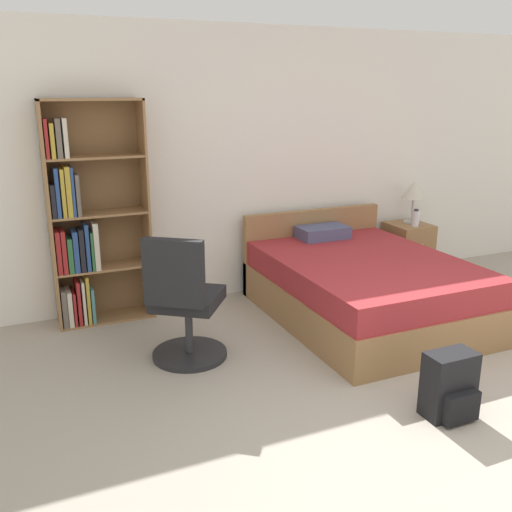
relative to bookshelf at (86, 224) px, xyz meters
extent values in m
plane|color=#A39989|center=(1.80, -3.02, -0.90)|extent=(14.00, 14.00, 0.00)
cube|color=white|center=(1.80, 0.21, 0.40)|extent=(9.00, 0.06, 2.60)
cube|color=olive|center=(-0.29, 0.00, 0.07)|extent=(0.02, 0.31, 1.95)
cube|color=olive|center=(0.53, 0.00, 0.07)|extent=(0.02, 0.31, 1.95)
cube|color=brown|center=(0.12, 0.15, 0.07)|extent=(0.84, 0.01, 1.95)
cube|color=olive|center=(0.12, 0.00, -0.89)|extent=(0.80, 0.30, 0.02)
cube|color=#665B51|center=(-0.25, -0.05, -0.72)|extent=(0.04, 0.20, 0.34)
cube|color=beige|center=(-0.20, -0.03, -0.73)|extent=(0.04, 0.24, 0.32)
cube|color=maroon|center=(-0.16, -0.05, -0.73)|extent=(0.02, 0.21, 0.30)
cube|color=maroon|center=(-0.12, -0.03, -0.69)|extent=(0.03, 0.24, 0.40)
cube|color=beige|center=(-0.08, -0.03, -0.69)|extent=(0.02, 0.23, 0.39)
cube|color=gold|center=(-0.05, -0.05, -0.67)|extent=(0.03, 0.20, 0.43)
cube|color=teal|center=(-0.01, -0.06, -0.72)|extent=(0.03, 0.18, 0.32)
cube|color=olive|center=(0.12, 0.00, -0.41)|extent=(0.80, 0.30, 0.02)
cube|color=maroon|center=(-0.25, -0.03, -0.21)|extent=(0.04, 0.24, 0.37)
cube|color=maroon|center=(-0.21, -0.05, -0.21)|extent=(0.04, 0.20, 0.37)
cube|color=#2D6638|center=(-0.16, -0.04, -0.25)|extent=(0.04, 0.21, 0.30)
cube|color=navy|center=(-0.11, -0.04, -0.22)|extent=(0.04, 0.21, 0.36)
cube|color=black|center=(-0.06, -0.06, -0.21)|extent=(0.04, 0.17, 0.37)
cube|color=navy|center=(-0.02, -0.05, -0.19)|extent=(0.03, 0.19, 0.41)
cube|color=#2D6638|center=(0.02, -0.03, -0.23)|extent=(0.02, 0.23, 0.34)
cube|color=beige|center=(0.06, -0.04, -0.19)|extent=(0.04, 0.21, 0.42)
cube|color=olive|center=(0.12, 0.00, 0.08)|extent=(0.80, 0.30, 0.02)
cube|color=black|center=(-0.25, -0.05, 0.23)|extent=(0.04, 0.19, 0.28)
cube|color=navy|center=(-0.21, -0.06, 0.30)|extent=(0.03, 0.18, 0.41)
cube|color=gold|center=(-0.17, -0.05, 0.29)|extent=(0.03, 0.20, 0.40)
cube|color=gold|center=(-0.13, -0.05, 0.30)|extent=(0.04, 0.19, 0.42)
cube|color=navy|center=(-0.09, -0.03, 0.30)|extent=(0.02, 0.23, 0.41)
cube|color=#665B51|center=(-0.05, -0.05, 0.27)|extent=(0.03, 0.20, 0.35)
cube|color=olive|center=(0.12, 0.00, 0.57)|extent=(0.80, 0.30, 0.02)
cube|color=maroon|center=(-0.26, -0.04, 0.73)|extent=(0.03, 0.21, 0.31)
cube|color=gold|center=(-0.21, -0.03, 0.72)|extent=(0.03, 0.25, 0.28)
cube|color=#665B51|center=(-0.16, -0.05, 0.73)|extent=(0.04, 0.20, 0.31)
cube|color=beige|center=(-0.11, -0.04, 0.74)|extent=(0.04, 0.22, 0.32)
cube|color=olive|center=(0.12, 0.00, 1.03)|extent=(0.84, 0.31, 0.02)
cube|color=olive|center=(2.27, -0.94, -0.73)|extent=(1.54, 2.05, 0.34)
cube|color=maroon|center=(2.27, -0.94, -0.44)|extent=(1.51, 2.01, 0.23)
cube|color=olive|center=(2.27, 0.05, -0.49)|extent=(1.54, 0.08, 0.82)
cube|color=#4C5175|center=(2.27, -0.16, -0.27)|extent=(0.50, 0.30, 0.12)
cylinder|color=#232326|center=(0.58, -1.04, -0.88)|extent=(0.58, 0.58, 0.04)
cylinder|color=#333338|center=(0.58, -1.04, -0.67)|extent=(0.06, 0.06, 0.39)
cube|color=black|center=(0.58, -1.04, -0.42)|extent=(0.67, 0.67, 0.10)
cube|color=black|center=(0.42, -1.27, -0.12)|extent=(0.40, 0.32, 0.49)
cube|color=olive|center=(3.40, -0.09, -0.60)|extent=(0.42, 0.45, 0.60)
sphere|color=tan|center=(3.40, -0.32, -0.48)|extent=(0.02, 0.02, 0.02)
cylinder|color=#B2B2B7|center=(3.46, -0.05, -0.30)|extent=(0.17, 0.17, 0.02)
cylinder|color=#B2B2B7|center=(3.46, -0.05, -0.16)|extent=(0.02, 0.02, 0.25)
cone|color=beige|center=(3.46, -0.05, 0.06)|extent=(0.25, 0.25, 0.19)
cylinder|color=silver|center=(3.39, -0.20, -0.22)|extent=(0.08, 0.08, 0.17)
cylinder|color=#2D2D33|center=(3.39, -0.20, -0.13)|extent=(0.05, 0.05, 0.02)
cube|color=black|center=(1.85, -2.50, -0.69)|extent=(0.32, 0.19, 0.43)
cube|color=black|center=(1.85, -2.63, -0.79)|extent=(0.25, 0.07, 0.20)
camera|label=1|loc=(-0.57, -4.98, 1.13)|focal=40.00mm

